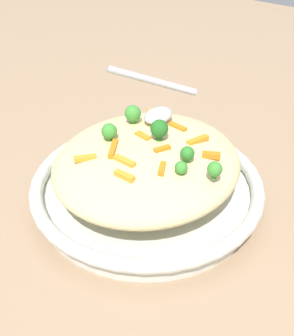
% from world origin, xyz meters
% --- Properties ---
extents(ground_plane, '(2.40, 2.40, 0.00)m').
position_xyz_m(ground_plane, '(0.00, 0.00, 0.00)').
color(ground_plane, '#9E7F60').
extents(serving_bowl, '(0.36, 0.36, 0.05)m').
position_xyz_m(serving_bowl, '(0.00, 0.00, 0.03)').
color(serving_bowl, silver).
rests_on(serving_bowl, ground_plane).
extents(pasta_mound, '(0.30, 0.28, 0.07)m').
position_xyz_m(pasta_mound, '(0.00, 0.00, 0.08)').
color(pasta_mound, '#DBC689').
rests_on(pasta_mound, serving_bowl).
extents(carrot_piece_0, '(0.02, 0.03, 0.01)m').
position_xyz_m(carrot_piece_0, '(0.01, 0.02, 0.11)').
color(carrot_piece_0, orange).
rests_on(carrot_piece_0, pasta_mound).
extents(carrot_piece_1, '(0.04, 0.03, 0.01)m').
position_xyz_m(carrot_piece_1, '(-0.04, 0.03, 0.11)').
color(carrot_piece_1, orange).
rests_on(carrot_piece_1, pasta_mound).
extents(carrot_piece_2, '(0.03, 0.02, 0.01)m').
position_xyz_m(carrot_piece_2, '(-0.00, -0.03, 0.11)').
color(carrot_piece_2, orange).
rests_on(carrot_piece_2, pasta_mound).
extents(carrot_piece_3, '(0.03, 0.03, 0.01)m').
position_xyz_m(carrot_piece_3, '(0.10, 0.05, 0.10)').
color(carrot_piece_3, orange).
rests_on(carrot_piece_3, pasta_mound).
extents(carrot_piece_4, '(0.02, 0.03, 0.01)m').
position_xyz_m(carrot_piece_4, '(0.03, -0.09, 0.11)').
color(carrot_piece_4, orange).
rests_on(carrot_piece_4, pasta_mound).
extents(carrot_piece_5, '(0.01, 0.03, 0.01)m').
position_xyz_m(carrot_piece_5, '(0.07, -0.01, 0.11)').
color(carrot_piece_5, orange).
rests_on(carrot_piece_5, pasta_mound).
extents(carrot_piece_6, '(0.04, 0.02, 0.01)m').
position_xyz_m(carrot_piece_6, '(0.06, -0.05, 0.11)').
color(carrot_piece_6, orange).
rests_on(carrot_piece_6, pasta_mound).
extents(carrot_piece_7, '(0.03, 0.02, 0.01)m').
position_xyz_m(carrot_piece_7, '(-0.04, -0.05, 0.11)').
color(carrot_piece_7, orange).
rests_on(carrot_piece_7, pasta_mound).
extents(carrot_piece_8, '(0.03, 0.04, 0.01)m').
position_xyz_m(carrot_piece_8, '(0.06, 0.03, 0.11)').
color(carrot_piece_8, orange).
rests_on(carrot_piece_8, pasta_mound).
extents(carrot_piece_9, '(0.01, 0.04, 0.01)m').
position_xyz_m(carrot_piece_9, '(-0.05, 0.00, 0.11)').
color(carrot_piece_9, orange).
rests_on(carrot_piece_9, pasta_mound).
extents(carrot_piece_10, '(0.01, 0.03, 0.01)m').
position_xyz_m(carrot_piece_10, '(-0.08, -0.02, 0.11)').
color(carrot_piece_10, orange).
rests_on(carrot_piece_10, pasta_mound).
extents(carrot_piece_11, '(0.03, 0.03, 0.01)m').
position_xyz_m(carrot_piece_11, '(-0.08, 0.05, 0.10)').
color(carrot_piece_11, orange).
rests_on(carrot_piece_11, pasta_mound).
extents(broccoli_floret_0, '(0.03, 0.03, 0.03)m').
position_xyz_m(broccoli_floret_0, '(0.04, 0.06, 0.12)').
color(broccoli_floret_0, '#377928').
rests_on(broccoli_floret_0, pasta_mound).
extents(broccoli_floret_1, '(0.02, 0.02, 0.03)m').
position_xyz_m(broccoli_floret_1, '(0.00, -0.07, 0.12)').
color(broccoli_floret_1, '#296820').
rests_on(broccoli_floret_1, pasta_mound).
extents(broccoli_floret_2, '(0.02, 0.02, 0.03)m').
position_xyz_m(broccoli_floret_2, '(-0.02, 0.05, 0.12)').
color(broccoli_floret_2, '#377928').
rests_on(broccoli_floret_2, pasta_mound).
extents(broccoli_floret_3, '(0.03, 0.03, 0.03)m').
position_xyz_m(broccoli_floret_3, '(0.02, -0.01, 0.13)').
color(broccoli_floret_3, '#205B1C').
rests_on(broccoli_floret_3, pasta_mound).
extents(broccoli_floret_4, '(0.02, 0.02, 0.02)m').
position_xyz_m(broccoli_floret_4, '(-0.03, -0.08, 0.11)').
color(broccoli_floret_4, '#377928').
rests_on(broccoli_floret_4, pasta_mound).
extents(broccoli_floret_5, '(0.02, 0.02, 0.03)m').
position_xyz_m(broccoli_floret_5, '(-0.01, -0.12, 0.12)').
color(broccoli_floret_5, '#377928').
rests_on(broccoli_floret_5, pasta_mound).
extents(serving_spoon, '(0.14, 0.13, 0.07)m').
position_xyz_m(serving_spoon, '(0.09, 0.05, 0.13)').
color(serving_spoon, '#B7B7BC').
rests_on(serving_spoon, pasta_mound).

